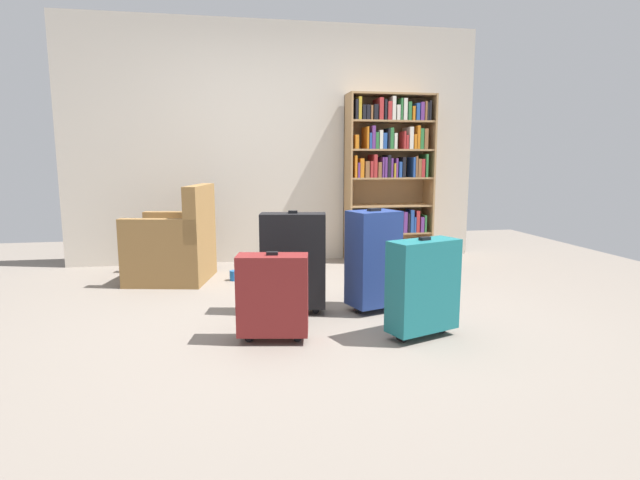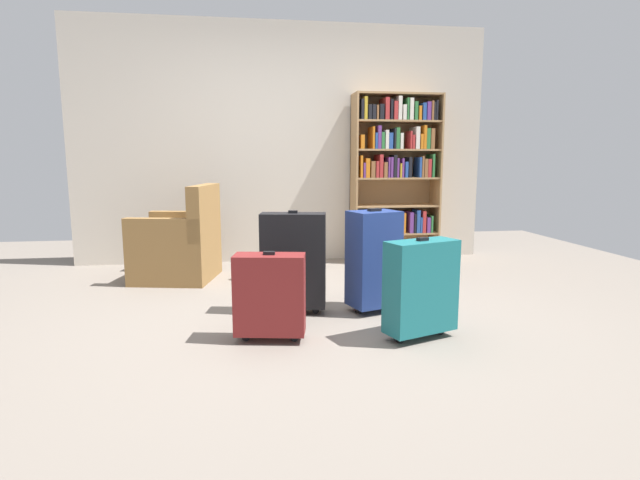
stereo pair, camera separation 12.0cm
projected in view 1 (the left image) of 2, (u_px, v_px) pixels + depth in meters
ground_plane at (309, 318)px, 3.64m from camera, size 7.96×7.96×0.00m
back_wall at (278, 144)px, 5.57m from camera, size 4.55×0.10×2.60m
bookshelf at (388, 170)px, 5.60m from camera, size 0.96×0.34×1.84m
armchair at (175, 247)px, 4.73m from camera, size 0.83×0.83×0.90m
mug at (234, 275)px, 4.75m from camera, size 0.12×0.08×0.10m
suitcase_teal at (423, 286)px, 3.19m from camera, size 0.50×0.34×0.65m
suitcase_navy_blue at (373, 258)px, 3.75m from camera, size 0.41×0.35×0.78m
suitcase_dark_red at (273, 295)px, 3.13m from camera, size 0.47×0.27×0.57m
suitcase_black at (293, 261)px, 3.69m from camera, size 0.50×0.27×0.77m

